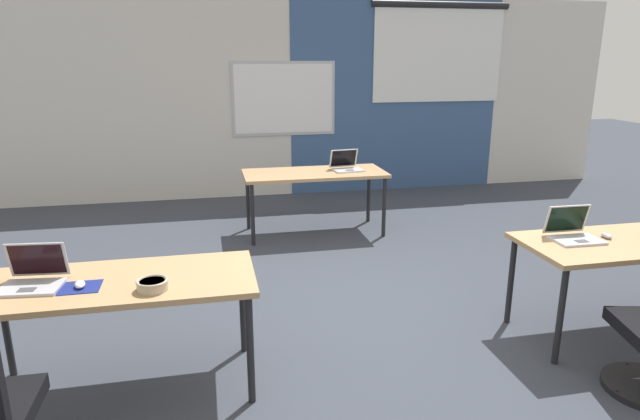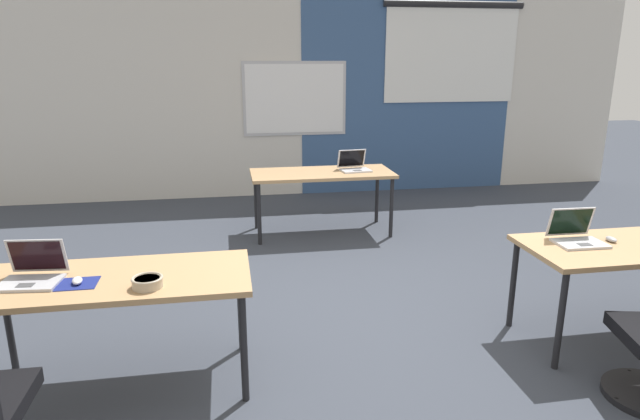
% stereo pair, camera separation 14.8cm
% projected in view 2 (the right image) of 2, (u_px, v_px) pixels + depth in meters
% --- Properties ---
extents(ground_plane, '(24.00, 24.00, 0.00)m').
position_uv_depth(ground_plane, '(371.00, 318.00, 4.28)').
color(ground_plane, '#383D47').
extents(back_wall_assembly, '(10.00, 0.27, 2.80)m').
position_uv_depth(back_wall_assembly, '(302.00, 97.00, 7.89)').
color(back_wall_assembly, silver).
rests_on(back_wall_assembly, ground).
extents(desk_near_left, '(1.60, 0.70, 0.72)m').
position_uv_depth(desk_near_left, '(115.00, 286.00, 3.24)').
color(desk_near_left, tan).
rests_on(desk_near_left, ground).
extents(desk_near_right, '(1.60, 0.70, 0.72)m').
position_uv_depth(desk_near_right, '(637.00, 252.00, 3.82)').
color(desk_near_right, tan).
rests_on(desk_near_right, ground).
extents(desk_far_center, '(1.60, 0.70, 0.72)m').
position_uv_depth(desk_far_center, '(322.00, 177.00, 6.19)').
color(desk_far_center, tan).
rests_on(desk_far_center, ground).
extents(laptop_far_right, '(0.36, 0.33, 0.23)m').
position_uv_depth(laptop_far_right, '(354.00, 166.00, 6.24)').
color(laptop_far_right, silver).
rests_on(laptop_far_right, desk_far_center).
extents(laptop_near_right_inner, '(0.34, 0.29, 0.23)m').
position_uv_depth(laptop_near_right_inner, '(577.00, 236.00, 3.82)').
color(laptop_near_right_inner, silver).
rests_on(laptop_near_right_inner, desk_near_right).
extents(mouse_near_right_inner, '(0.06, 0.10, 0.03)m').
position_uv_depth(mouse_near_right_inner, '(611.00, 239.00, 3.84)').
color(mouse_near_right_inner, '#B2B2B7').
rests_on(mouse_near_right_inner, desk_near_right).
extents(laptop_near_left_end, '(0.36, 0.32, 0.23)m').
position_uv_depth(laptop_near_left_end, '(32.00, 273.00, 3.15)').
color(laptop_near_left_end, '#B7B7BC').
rests_on(laptop_near_left_end, desk_near_left).
extents(mousepad_near_left_end, '(0.22, 0.19, 0.00)m').
position_uv_depth(mousepad_near_left_end, '(78.00, 284.00, 3.13)').
color(mousepad_near_left_end, navy).
rests_on(mousepad_near_left_end, desk_near_left).
extents(mouse_near_left_end, '(0.07, 0.11, 0.03)m').
position_uv_depth(mouse_near_left_end, '(77.00, 281.00, 3.12)').
color(mouse_near_left_end, silver).
rests_on(mouse_near_left_end, mousepad_near_left_end).
extents(snack_bowl, '(0.18, 0.18, 0.06)m').
position_uv_depth(snack_bowl, '(147.00, 281.00, 3.07)').
color(snack_bowl, tan).
rests_on(snack_bowl, desk_near_left).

